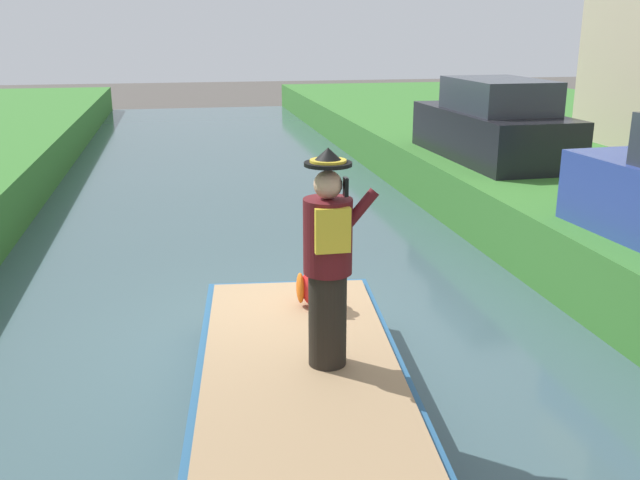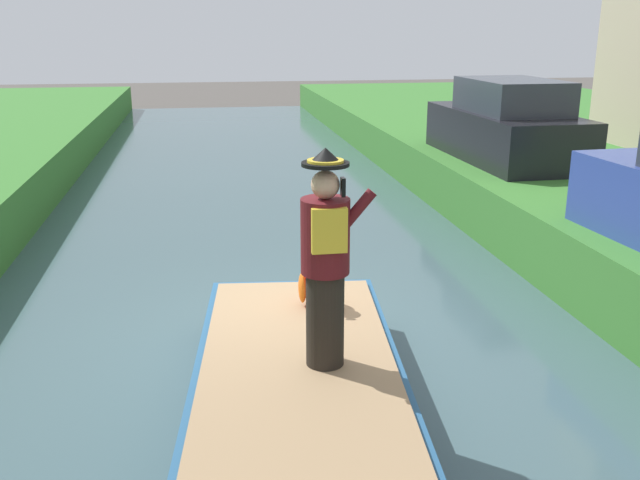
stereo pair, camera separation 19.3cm
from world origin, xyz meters
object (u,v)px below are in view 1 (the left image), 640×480
(parked_car_dark, at_px, (493,125))
(parrot_plush, at_px, (314,283))
(person_pirate, at_px, (328,260))
(boat, at_px, (301,392))

(parked_car_dark, bearing_deg, parrot_plush, -127.86)
(parrot_plush, bearing_deg, person_pirate, -95.64)
(boat, xyz_separation_m, parked_car_dark, (4.93, 7.09, 1.26))
(boat, bearing_deg, parked_car_dark, 55.17)
(parrot_plush, relative_size, parked_car_dark, 0.14)
(person_pirate, height_order, parked_car_dark, person_pirate)
(boat, bearing_deg, parrot_plush, 73.74)
(parrot_plush, bearing_deg, parked_car_dark, 52.14)
(boat, distance_m, person_pirate, 1.26)
(boat, distance_m, parked_car_dark, 8.73)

